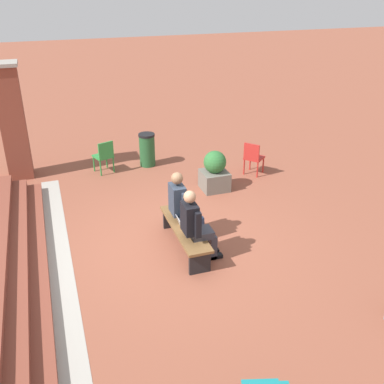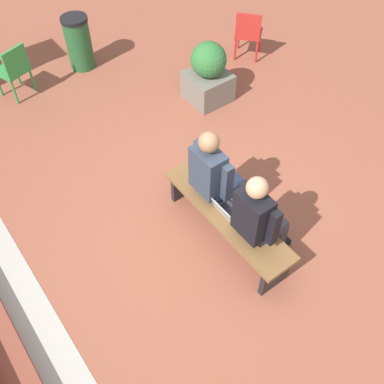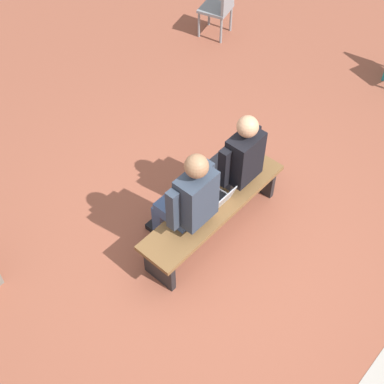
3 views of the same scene
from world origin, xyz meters
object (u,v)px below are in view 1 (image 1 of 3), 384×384
laptop (185,225)px  litter_bin (147,150)px  person_student (196,224)px  plastic_chair_near_bench_right (104,155)px  person_adult (183,204)px  planter (215,172)px  plastic_chair_by_pillar (253,156)px  bench (185,231)px

laptop → litter_bin: 4.12m
person_student → plastic_chair_near_bench_right: 4.44m
person_student → plastic_chair_near_bench_right: (4.34, 0.91, -0.24)m
person_adult → plastic_chair_near_bench_right: 3.75m
laptop → planter: 2.62m
person_student → person_adult: (0.71, -0.00, 0.01)m
laptop → plastic_chair_near_bench_right: (3.97, 0.83, -0.02)m
planter → person_student: bearing=152.2°
laptop → litter_bin: (4.11, -0.30, -0.07)m
person_adult → laptop: size_ratio=4.32×
plastic_chair_by_pillar → person_student: bearing=140.0°
person_student → plastic_chair_near_bench_right: bearing=11.8°
litter_bin → plastic_chair_near_bench_right: bearing=97.1°
bench → planter: size_ratio=1.91×
person_adult → litter_bin: 3.78m
planter → laptop: bearing=146.9°
plastic_chair_by_pillar → planter: planter is taller
person_student → person_adult: 0.71m
plastic_chair_by_pillar → litter_bin: 2.74m
bench → person_adult: person_adult is taller
litter_bin → bench: bearing=176.0°
person_adult → plastic_chair_near_bench_right: bearing=14.1°
person_adult → plastic_chair_by_pillar: person_adult is taller
bench → laptop: bearing=156.1°
bench → litter_bin: 4.09m
person_student → litter_bin: size_ratio=1.57×
bench → laptop: size_ratio=5.62×
bench → plastic_chair_near_bench_right: bearing=12.0°
plastic_chair_by_pillar → plastic_chair_near_bench_right: 3.69m
person_adult → laptop: person_adult is taller
person_student → planter: bearing=-27.8°
laptop → plastic_chair_by_pillar: (2.68, -2.64, -0.02)m
person_student → laptop: 0.44m
plastic_chair_near_bench_right → planter: planter is taller
bench → plastic_chair_near_bench_right: size_ratio=2.14×
person_adult → litter_bin: size_ratio=1.61×
bench → person_student: (-0.40, -0.07, 0.37)m
planter → litter_bin: bearing=30.5°
plastic_chair_near_bench_right → litter_bin: 1.14m
person_student → planter: (2.56, -1.35, -0.28)m
person_adult → plastic_chair_by_pillar: 3.47m
bench → plastic_chair_near_bench_right: plastic_chair_near_bench_right is taller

